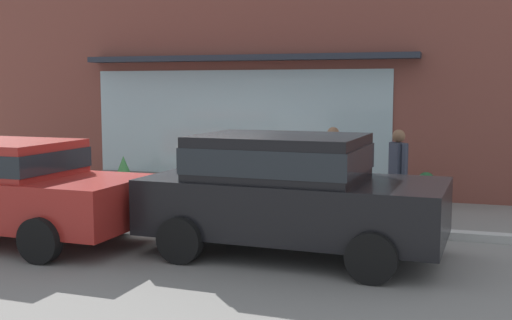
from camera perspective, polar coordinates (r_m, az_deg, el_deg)
name	(u,v)px	position (r m, az deg, el deg)	size (l,w,h in m)	color
ground_plane	(192,218)	(11.40, -5.69, -5.17)	(60.00, 60.00, 0.00)	gray
curb_strip	(187,217)	(11.21, -6.11, -5.07)	(14.00, 0.24, 0.12)	#B2B2AD
storefront	(249,80)	(14.14, -0.62, 7.16)	(14.00, 0.81, 5.05)	brown
fire_hydrant	(294,194)	(11.23, 3.37, -3.02)	(0.42, 0.39, 0.87)	#B2B2B7
pedestrian_with_handbag	(334,164)	(11.57, 6.93, -0.39)	(0.64, 0.35, 1.59)	#232328
pedestrian_passerby	(398,170)	(10.92, 12.49, -0.85)	(0.33, 0.41, 1.60)	brown
parked_car_black	(288,188)	(8.79, 2.88, -2.48)	(4.12, 2.24, 1.65)	black
potted_plant_by_entrance	(240,181)	(13.30, -1.39, -1.87)	(0.46, 0.46, 0.70)	#9E6042
potted_plant_window_left	(189,176)	(14.03, -5.95, -1.41)	(0.56, 0.56, 0.73)	#4C4C51
potted_plant_doorstep	(426,188)	(12.79, 14.86, -2.46)	(0.33, 0.33, 0.68)	#9E6042
potted_plant_low_front	(124,175)	(14.43, -11.67, -1.30)	(0.44, 0.44, 0.80)	#B7B2A3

